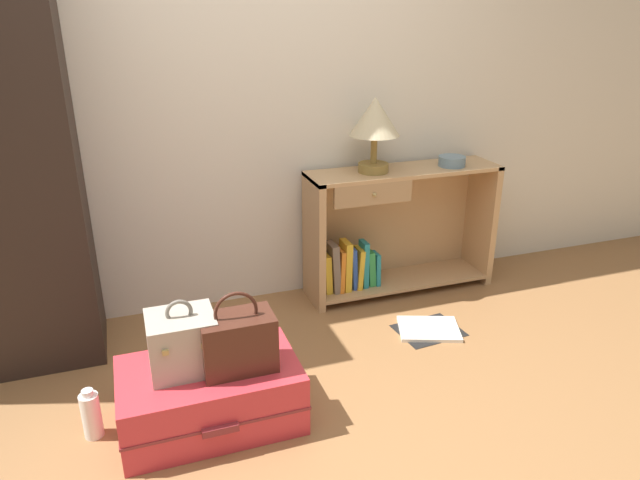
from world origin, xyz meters
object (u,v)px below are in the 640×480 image
(bottle, at_px, (91,415))
(bowl, at_px, (452,161))
(open_book_on_floor, at_px, (429,329))
(bookshelf, at_px, (390,232))
(train_case, at_px, (182,342))
(handbag, at_px, (238,341))
(table_lamp, at_px, (375,121))
(suitcase_large, at_px, (211,395))

(bottle, bearing_deg, bowl, 20.60)
(open_book_on_floor, bearing_deg, bottle, -170.57)
(bookshelf, xyz_separation_m, bottle, (-1.70, -0.82, -0.27))
(train_case, relative_size, handbag, 0.91)
(table_lamp, xyz_separation_m, suitcase_large, (-1.10, -0.87, -0.91))
(bowl, height_order, open_book_on_floor, bowl)
(bookshelf, height_order, bowl, bowl)
(bowl, relative_size, bottle, 0.71)
(handbag, bearing_deg, bookshelf, 39.87)
(train_case, xyz_separation_m, bottle, (-0.38, 0.04, -0.28))
(bottle, xyz_separation_m, open_book_on_floor, (1.69, 0.28, -0.09))
(bookshelf, bearing_deg, bowl, -8.30)
(suitcase_large, bearing_deg, bookshelf, 35.91)
(handbag, distance_m, open_book_on_floor, 1.23)
(bookshelf, bearing_deg, handbag, -140.13)
(handbag, relative_size, bottle, 1.55)
(bowl, bearing_deg, suitcase_large, -151.99)
(bowl, height_order, handbag, bowl)
(table_lamp, bearing_deg, bookshelf, 8.83)
(table_lamp, distance_m, handbag, 1.49)
(train_case, relative_size, open_book_on_floor, 0.80)
(bookshelf, distance_m, table_lamp, 0.68)
(bookshelf, bearing_deg, open_book_on_floor, -91.60)
(suitcase_large, distance_m, open_book_on_floor, 1.28)
(table_lamp, height_order, bowl, table_lamp)
(train_case, height_order, handbag, handbag)
(bookshelf, relative_size, suitcase_large, 1.56)
(bowl, distance_m, train_case, 1.91)
(table_lamp, distance_m, train_case, 1.60)
(bookshelf, distance_m, train_case, 1.58)
(suitcase_large, height_order, handbag, handbag)
(suitcase_large, xyz_separation_m, bottle, (-0.47, 0.07, -0.03))
(train_case, bearing_deg, handbag, -18.08)
(bottle, bearing_deg, suitcase_large, -8.79)
(bowl, distance_m, suitcase_large, 1.91)
(train_case, xyz_separation_m, open_book_on_floor, (1.31, 0.32, -0.38))
(suitcase_large, distance_m, bottle, 0.47)
(bookshelf, distance_m, open_book_on_floor, 0.65)
(suitcase_large, height_order, train_case, train_case)
(bottle, bearing_deg, handbag, -10.68)
(table_lamp, height_order, handbag, table_lamp)
(table_lamp, relative_size, suitcase_large, 0.57)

